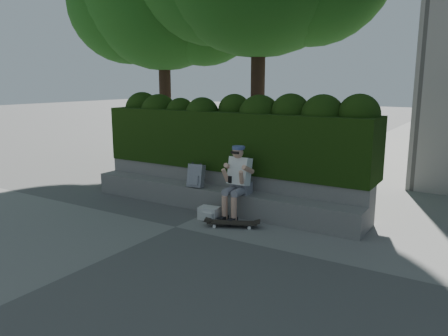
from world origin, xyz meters
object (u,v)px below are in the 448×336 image
Objects in this scene: person at (238,179)px; backpack_ground at (209,213)px; skateboard at (232,223)px; backpack_plaid at (196,176)px.

person is 3.71× the size of backpack_ground.
person is 0.88m from skateboard.
skateboard is 0.61m from backpack_ground.
backpack_plaid is at bearing 137.10° from backpack_ground.
person reaches higher than skateboard.
person reaches higher than backpack_plaid.
backpack_plaid is at bearing 128.47° from skateboard.
skateboard is 2.42× the size of backpack_ground.
person is 1.53× the size of skateboard.
backpack_plaid is at bearing 175.46° from person.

